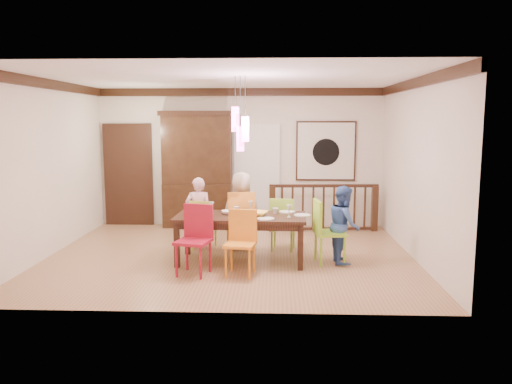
{
  "coord_description": "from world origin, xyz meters",
  "views": [
    {
      "loc": [
        0.74,
        -8.06,
        2.22
      ],
      "look_at": [
        0.43,
        0.04,
        1.07
      ],
      "focal_mm": 35.0,
      "sensor_mm": 36.0,
      "label": 1
    }
  ],
  "objects_px": {
    "china_hutch": "(197,169)",
    "balustrade": "(324,207)",
    "chair_far_left": "(204,221)",
    "dining_table": "(241,221)",
    "person_far_mid": "(242,211)",
    "person_end_right": "(344,224)",
    "person_far_left": "(199,213)",
    "chair_end_right": "(330,227)"
  },
  "relations": [
    {
      "from": "chair_end_right",
      "to": "person_far_left",
      "type": "height_order",
      "value": "person_far_left"
    },
    {
      "from": "dining_table",
      "to": "china_hutch",
      "type": "height_order",
      "value": "china_hutch"
    },
    {
      "from": "chair_far_left",
      "to": "chair_end_right",
      "type": "bearing_deg",
      "value": 169.75
    },
    {
      "from": "person_end_right",
      "to": "china_hutch",
      "type": "bearing_deg",
      "value": 42.98
    },
    {
      "from": "chair_far_left",
      "to": "balustrade",
      "type": "relative_size",
      "value": 0.39
    },
    {
      "from": "person_end_right",
      "to": "chair_far_left",
      "type": "bearing_deg",
      "value": 68.25
    },
    {
      "from": "person_far_mid",
      "to": "dining_table",
      "type": "bearing_deg",
      "value": 78.7
    },
    {
      "from": "china_hutch",
      "to": "person_far_mid",
      "type": "height_order",
      "value": "china_hutch"
    },
    {
      "from": "balustrade",
      "to": "person_far_mid",
      "type": "bearing_deg",
      "value": -139.7
    },
    {
      "from": "chair_end_right",
      "to": "person_far_mid",
      "type": "relative_size",
      "value": 0.74
    },
    {
      "from": "china_hutch",
      "to": "balustrade",
      "type": "bearing_deg",
      "value": -7.54
    },
    {
      "from": "china_hutch",
      "to": "person_far_left",
      "type": "distance_m",
      "value": 1.97
    },
    {
      "from": "chair_far_left",
      "to": "balustrade",
      "type": "height_order",
      "value": "balustrade"
    },
    {
      "from": "person_far_left",
      "to": "person_far_mid",
      "type": "distance_m",
      "value": 0.75
    },
    {
      "from": "person_end_right",
      "to": "person_far_left",
      "type": "bearing_deg",
      "value": 69.39
    },
    {
      "from": "dining_table",
      "to": "chair_far_left",
      "type": "height_order",
      "value": "chair_far_left"
    },
    {
      "from": "person_far_left",
      "to": "china_hutch",
      "type": "bearing_deg",
      "value": -83.31
    },
    {
      "from": "chair_end_right",
      "to": "balustrade",
      "type": "height_order",
      "value": "chair_end_right"
    },
    {
      "from": "china_hutch",
      "to": "person_far_left",
      "type": "bearing_deg",
      "value": -80.84
    },
    {
      "from": "chair_end_right",
      "to": "balustrade",
      "type": "bearing_deg",
      "value": -11.4
    },
    {
      "from": "person_far_left",
      "to": "person_end_right",
      "type": "height_order",
      "value": "person_far_left"
    },
    {
      "from": "person_far_left",
      "to": "person_far_mid",
      "type": "xyz_separation_m",
      "value": [
        0.75,
        0.02,
        0.05
      ]
    },
    {
      "from": "balustrade",
      "to": "person_end_right",
      "type": "height_order",
      "value": "person_end_right"
    },
    {
      "from": "chair_end_right",
      "to": "person_end_right",
      "type": "bearing_deg",
      "value": -80.6
    },
    {
      "from": "china_hutch",
      "to": "person_far_mid",
      "type": "distance_m",
      "value": 2.18
    },
    {
      "from": "person_end_right",
      "to": "balustrade",
      "type": "bearing_deg",
      "value": -0.55
    },
    {
      "from": "dining_table",
      "to": "person_far_mid",
      "type": "bearing_deg",
      "value": 95.0
    },
    {
      "from": "person_end_right",
      "to": "dining_table",
      "type": "bearing_deg",
      "value": 87.92
    },
    {
      "from": "chair_end_right",
      "to": "china_hutch",
      "type": "distance_m",
      "value": 3.72
    },
    {
      "from": "balustrade",
      "to": "chair_far_left",
      "type": "bearing_deg",
      "value": -149.58
    },
    {
      "from": "person_far_mid",
      "to": "china_hutch",
      "type": "bearing_deg",
      "value": -74.24
    },
    {
      "from": "dining_table",
      "to": "person_end_right",
      "type": "xyz_separation_m",
      "value": [
        1.62,
        0.03,
        -0.05
      ]
    },
    {
      "from": "china_hutch",
      "to": "person_end_right",
      "type": "bearing_deg",
      "value": -43.94
    },
    {
      "from": "dining_table",
      "to": "chair_far_left",
      "type": "distance_m",
      "value": 1.09
    },
    {
      "from": "chair_far_left",
      "to": "balustrade",
      "type": "xyz_separation_m",
      "value": [
        2.23,
        1.48,
        0.0
      ]
    },
    {
      "from": "china_hutch",
      "to": "balustrade",
      "type": "distance_m",
      "value": 2.73
    },
    {
      "from": "chair_end_right",
      "to": "person_far_mid",
      "type": "bearing_deg",
      "value": 50.86
    },
    {
      "from": "dining_table",
      "to": "person_far_mid",
      "type": "relative_size",
      "value": 1.53
    },
    {
      "from": "chair_far_left",
      "to": "china_hutch",
      "type": "height_order",
      "value": "china_hutch"
    },
    {
      "from": "person_far_left",
      "to": "chair_far_left",
      "type": "bearing_deg",
      "value": -167.34
    },
    {
      "from": "person_far_left",
      "to": "person_end_right",
      "type": "bearing_deg",
      "value": 159.98
    },
    {
      "from": "person_far_mid",
      "to": "person_end_right",
      "type": "distance_m",
      "value": 1.84
    }
  ]
}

